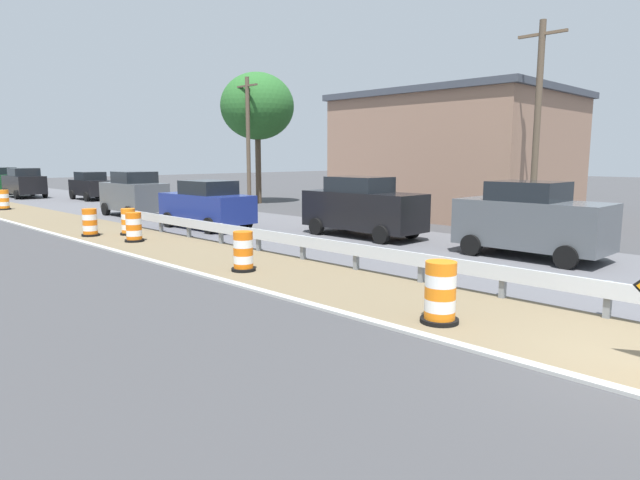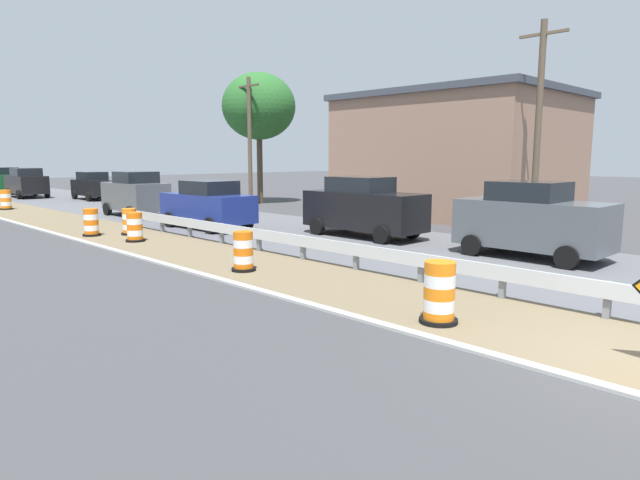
{
  "view_description": "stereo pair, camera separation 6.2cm",
  "coord_description": "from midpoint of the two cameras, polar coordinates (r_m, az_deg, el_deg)",
  "views": [
    {
      "loc": [
        -8.63,
        -1.79,
        2.95
      ],
      "look_at": [
        1.04,
        7.9,
        0.85
      ],
      "focal_mm": 30.52,
      "sensor_mm": 36.0,
      "label": 1
    },
    {
      "loc": [
        -8.58,
        -1.83,
        2.95
      ],
      "look_at": [
        1.04,
        7.9,
        0.85
      ],
      "focal_mm": 30.52,
      "sensor_mm": 36.0,
      "label": 2
    }
  ],
  "objects": [
    {
      "name": "car_trailing_near_lane",
      "position": [
        41.02,
        -22.88,
        5.26
      ],
      "size": [
        2.04,
        4.07,
        1.92
      ],
      "rotation": [
        0.0,
        0.0,
        -1.6
      ],
      "color": "black",
      "rests_on": "ground"
    },
    {
      "name": "traffic_barrel_nearest",
      "position": [
        9.99,
        12.31,
        -5.67
      ],
      "size": [
        0.69,
        0.69,
        1.12
      ],
      "color": "orange",
      "rests_on": "ground"
    },
    {
      "name": "utility_pole_mid",
      "position": [
        32.72,
        -7.59,
        10.33
      ],
      "size": [
        0.24,
        1.8,
        7.52
      ],
      "color": "brown",
      "rests_on": "ground"
    },
    {
      "name": "car_trailing_far_lane",
      "position": [
        23.03,
        -11.88,
        3.66
      ],
      "size": [
        2.11,
        4.51,
        1.99
      ],
      "rotation": [
        0.0,
        0.0,
        1.6
      ],
      "color": "navy",
      "rests_on": "ground"
    },
    {
      "name": "car_distant_a",
      "position": [
        20.26,
        4.37,
        3.47
      ],
      "size": [
        1.96,
        4.79,
        2.22
      ],
      "rotation": [
        0.0,
        0.0,
        -1.57
      ],
      "color": "black",
      "rests_on": "ground"
    },
    {
      "name": "traffic_barrel_far",
      "position": [
        22.17,
        -23.04,
        1.58
      ],
      "size": [
        0.65,
        0.65,
        1.03
      ],
      "color": "orange",
      "rests_on": "ground"
    },
    {
      "name": "traffic_barrel_close",
      "position": [
        14.3,
        -8.17,
        -1.38
      ],
      "size": [
        0.64,
        0.64,
        1.04
      ],
      "color": "orange",
      "rests_on": "ground"
    },
    {
      "name": "roadside_shop_near",
      "position": [
        28.85,
        13.99,
        8.65
      ],
      "size": [
        8.85,
        10.42,
        6.07
      ],
      "color": "#93705B",
      "rests_on": "ground"
    },
    {
      "name": "car_distant_b",
      "position": [
        45.32,
        -28.65,
        5.28
      ],
      "size": [
        2.17,
        4.51,
        2.15
      ],
      "rotation": [
        0.0,
        0.0,
        1.54
      ],
      "color": "black",
      "rests_on": "ground"
    },
    {
      "name": "traffic_barrel_farther",
      "position": [
        22.01,
        -19.51,
        1.69
      ],
      "size": [
        0.65,
        0.65,
        1.01
      ],
      "color": "orange",
      "rests_on": "ground"
    },
    {
      "name": "utility_pole_near",
      "position": [
        22.14,
        21.71,
        11.05
      ],
      "size": [
        0.24,
        1.8,
        7.86
      ],
      "color": "brown",
      "rests_on": "ground"
    },
    {
      "name": "curb_near_edge",
      "position": [
        8.08,
        29.73,
        -13.89
      ],
      "size": [
        0.2,
        120.0,
        0.11
      ],
      "primitive_type": "cube",
      "color": "#ADADA8",
      "rests_on": "ground"
    },
    {
      "name": "tree_roadside",
      "position": [
        35.21,
        -6.64,
        13.72
      ],
      "size": [
        4.59,
        4.59,
        8.15
      ],
      "color": "#4C3D2D",
      "rests_on": "ground"
    },
    {
      "name": "traffic_barrel_farthest",
      "position": [
        35.44,
        -30.28,
        3.57
      ],
      "size": [
        0.68,
        0.68,
        1.11
      ],
      "color": "orange",
      "rests_on": "ground"
    },
    {
      "name": "car_lead_near_lane",
      "position": [
        28.83,
        -18.98,
        4.58
      ],
      "size": [
        2.09,
        4.09,
        2.23
      ],
      "rotation": [
        0.0,
        0.0,
        1.55
      ],
      "color": "#4C5156",
      "rests_on": "ground"
    },
    {
      "name": "traffic_barrel_mid",
      "position": [
        20.16,
        -19.01,
        1.14
      ],
      "size": [
        0.67,
        0.67,
        1.03
      ],
      "color": "orange",
      "rests_on": "ground"
    },
    {
      "name": "car_lead_far_lane",
      "position": [
        50.69,
        -30.48,
        5.39
      ],
      "size": [
        2.21,
        4.5,
        2.12
      ],
      "rotation": [
        0.0,
        0.0,
        1.59
      ],
      "color": "#195128",
      "rests_on": "ground"
    },
    {
      "name": "car_mid_far_lane",
      "position": [
        17.11,
        21.19,
        1.97
      ],
      "size": [
        2.13,
        4.27,
        2.24
      ],
      "rotation": [
        0.0,
        0.0,
        -1.58
      ],
      "color": "#4C5156",
      "rests_on": "ground"
    },
    {
      "name": "bush_roadside",
      "position": [
        19.13,
        21.4,
        2.18
      ],
      "size": [
        2.11,
        2.11,
        1.95
      ],
      "primitive_type": "ellipsoid",
      "color": "#286028",
      "rests_on": "ground"
    }
  ]
}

